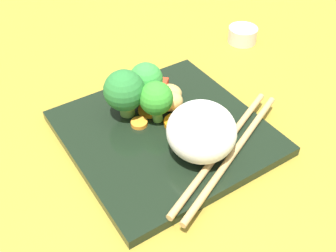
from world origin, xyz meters
TOP-DOWN VIEW (x-y plane):
  - ground_plane at (0.00, 0.00)cm, footprint 110.00×110.00cm
  - square_plate at (0.00, 0.00)cm, footprint 24.19×24.19cm
  - rice_mound at (5.55, 1.49)cm, footprint 10.91×10.74cm
  - broccoli_floret_0 at (-2.12, -0.47)cm, footprint 4.29×4.29cm
  - broccoli_floret_1 at (-6.10, 0.79)cm, footprint 4.47×4.47cm
  - broccoli_floret_2 at (-4.86, -2.92)cm, footprint 5.24×5.24cm
  - carrot_slice_0 at (0.04, 1.64)cm, footprint 4.38×4.38cm
  - carrot_slice_1 at (-2.37, -2.39)cm, footprint 2.17×2.17cm
  - carrot_slice_2 at (-4.01, -0.02)cm, footprint 3.92×3.92cm
  - pepper_chunk_0 at (-6.86, 2.73)cm, footprint 4.01×4.01cm
  - pepper_chunk_1 at (-9.35, -0.14)cm, footprint 3.50×3.56cm
  - chicken_piece_0 at (-3.13, 2.38)cm, footprint 4.54×4.85cm
  - chicken_piece_1 at (-5.09, 4.02)cm, footprint 3.80×3.34cm
  - chopstick_pair at (7.39, 4.25)cm, footprint 12.59×22.16cm
  - sauce_cup at (-13.66, 23.57)cm, footprint 4.88×4.88cm

SIDE VIEW (x-z plane):
  - ground_plane at x=0.00cm, z-range -2.00..0.00cm
  - square_plate at x=0.00cm, z-range 0.00..1.25cm
  - sauce_cup at x=-13.66cm, z-range 0.00..2.58cm
  - carrot_slice_2 at x=-4.01cm, z-range 1.25..1.72cm
  - carrot_slice_1 at x=-2.37cm, z-range 1.25..1.80cm
  - carrot_slice_0 at x=0.04cm, z-range 1.25..1.91cm
  - chopstick_pair at x=7.39cm, z-range 1.25..2.05cm
  - chicken_piece_1 at x=-5.09cm, z-range 1.25..3.13cm
  - pepper_chunk_0 at x=-6.86cm, z-range 1.25..3.23cm
  - pepper_chunk_1 at x=-9.35cm, z-range 1.25..3.28cm
  - chicken_piece_0 at x=-3.13cm, z-range 1.25..3.98cm
  - rice_mound at x=5.55cm, z-range 1.25..7.68cm
  - broccoli_floret_0 at x=-2.12cm, z-range 1.74..7.41cm
  - broccoli_floret_1 at x=-6.10cm, z-range 1.85..7.68cm
  - broccoli_floret_2 at x=-4.86cm, z-range 1.78..8.47cm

